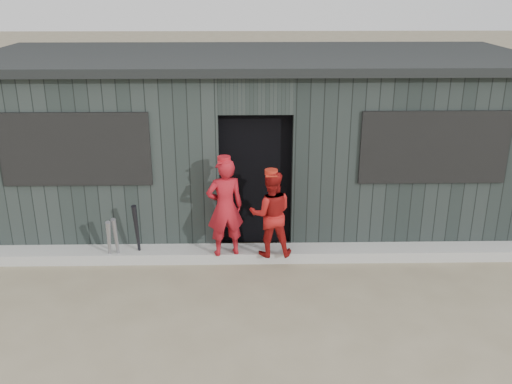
{
  "coord_description": "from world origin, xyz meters",
  "views": [
    {
      "loc": [
        -0.14,
        -5.33,
        3.66
      ],
      "look_at": [
        0.0,
        1.8,
        1.0
      ],
      "focal_mm": 40.0,
      "sensor_mm": 36.0,
      "label": 1
    }
  ],
  "objects_px": {
    "player_red_left": "(225,207)",
    "player_grey_back": "(288,207)",
    "bat_right": "(137,233)",
    "bat_mid": "(116,241)",
    "dugout": "(254,138)",
    "bat_left": "(109,242)",
    "player_red_right": "(271,214)"
  },
  "relations": [
    {
      "from": "bat_mid",
      "to": "player_red_left",
      "type": "bearing_deg",
      "value": 0.19
    },
    {
      "from": "dugout",
      "to": "bat_right",
      "type": "bearing_deg",
      "value": -132.63
    },
    {
      "from": "player_red_right",
      "to": "dugout",
      "type": "bearing_deg",
      "value": -85.69
    },
    {
      "from": "bat_mid",
      "to": "player_red_left",
      "type": "relative_size",
      "value": 0.53
    },
    {
      "from": "bat_right",
      "to": "player_grey_back",
      "type": "distance_m",
      "value": 2.18
    },
    {
      "from": "player_grey_back",
      "to": "bat_left",
      "type": "bearing_deg",
      "value": 33.82
    },
    {
      "from": "player_red_left",
      "to": "player_red_right",
      "type": "xyz_separation_m",
      "value": [
        0.61,
        -0.02,
        -0.09
      ]
    },
    {
      "from": "player_red_left",
      "to": "dugout",
      "type": "distance_m",
      "value": 1.93
    },
    {
      "from": "player_red_right",
      "to": "bat_left",
      "type": "bearing_deg",
      "value": -1.42
    },
    {
      "from": "player_grey_back",
      "to": "bat_right",
      "type": "bearing_deg",
      "value": 33.74
    },
    {
      "from": "bat_left",
      "to": "player_grey_back",
      "type": "relative_size",
      "value": 0.62
    },
    {
      "from": "bat_left",
      "to": "dugout",
      "type": "xyz_separation_m",
      "value": [
        1.98,
        1.86,
        0.94
      ]
    },
    {
      "from": "player_grey_back",
      "to": "dugout",
      "type": "xyz_separation_m",
      "value": [
        -0.48,
        1.18,
        0.71
      ]
    },
    {
      "from": "bat_mid",
      "to": "bat_left",
      "type": "bearing_deg",
      "value": -161.71
    },
    {
      "from": "bat_mid",
      "to": "dugout",
      "type": "bearing_deg",
      "value": 44.08
    },
    {
      "from": "bat_left",
      "to": "player_red_right",
      "type": "distance_m",
      "value": 2.21
    },
    {
      "from": "bat_left",
      "to": "bat_mid",
      "type": "relative_size",
      "value": 0.99
    },
    {
      "from": "bat_left",
      "to": "player_grey_back",
      "type": "distance_m",
      "value": 2.56
    },
    {
      "from": "bat_right",
      "to": "player_red_left",
      "type": "relative_size",
      "value": 0.64
    },
    {
      "from": "player_grey_back",
      "to": "player_red_left",
      "type": "bearing_deg",
      "value": 54.18
    },
    {
      "from": "bat_mid",
      "to": "player_red_right",
      "type": "height_order",
      "value": "player_red_right"
    },
    {
      "from": "bat_mid",
      "to": "player_red_right",
      "type": "xyz_separation_m",
      "value": [
        2.08,
        -0.02,
        0.38
      ]
    },
    {
      "from": "bat_mid",
      "to": "bat_right",
      "type": "xyz_separation_m",
      "value": [
        0.27,
        0.07,
        0.08
      ]
    },
    {
      "from": "bat_left",
      "to": "bat_mid",
      "type": "distance_m",
      "value": 0.1
    },
    {
      "from": "player_red_left",
      "to": "player_grey_back",
      "type": "xyz_separation_m",
      "value": [
        0.89,
        0.64,
        -0.26
      ]
    },
    {
      "from": "player_red_right",
      "to": "player_red_left",
      "type": "bearing_deg",
      "value": -4.03
    },
    {
      "from": "bat_right",
      "to": "player_red_left",
      "type": "xyz_separation_m",
      "value": [
        1.2,
        -0.07,
        0.39
      ]
    },
    {
      "from": "bat_right",
      "to": "player_red_left",
      "type": "height_order",
      "value": "player_red_left"
    },
    {
      "from": "player_red_left",
      "to": "player_grey_back",
      "type": "distance_m",
      "value": 1.13
    },
    {
      "from": "player_red_right",
      "to": "player_grey_back",
      "type": "height_order",
      "value": "player_red_right"
    },
    {
      "from": "bat_mid",
      "to": "bat_right",
      "type": "distance_m",
      "value": 0.29
    },
    {
      "from": "player_red_left",
      "to": "player_grey_back",
      "type": "bearing_deg",
      "value": -158.72
    }
  ]
}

